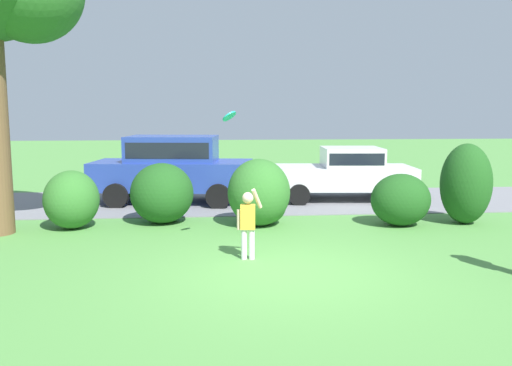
% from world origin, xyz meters
% --- Properties ---
extents(ground_plane, '(80.00, 80.00, 0.00)m').
position_xyz_m(ground_plane, '(0.00, 0.00, 0.00)').
color(ground_plane, '#518E42').
extents(driveway_strip, '(28.00, 4.40, 0.02)m').
position_xyz_m(driveway_strip, '(0.00, 6.94, 0.01)').
color(driveway_strip, slate).
rests_on(driveway_strip, ground).
extents(shrub_near_tree, '(1.21, 1.31, 1.31)m').
position_xyz_m(shrub_near_tree, '(-4.39, 3.72, 0.66)').
color(shrub_near_tree, '#33702B').
rests_on(shrub_near_tree, ground).
extents(shrub_centre_left, '(1.47, 1.46, 1.42)m').
position_xyz_m(shrub_centre_left, '(-2.40, 4.18, 0.66)').
color(shrub_centre_left, '#1E511C').
rests_on(shrub_centre_left, ground).
extents(shrub_centre, '(1.44, 1.48, 1.55)m').
position_xyz_m(shrub_centre, '(-0.14, 3.73, 0.70)').
color(shrub_centre, '#33702B').
rests_on(shrub_centre, ground).
extents(shrub_centre_right, '(1.37, 1.15, 1.20)m').
position_xyz_m(shrub_centre_right, '(3.07, 3.42, 0.60)').
color(shrub_centre_right, '#1E511C').
rests_on(shrub_centre_right, ground).
extents(shrub_far_end, '(1.16, 1.21, 1.88)m').
position_xyz_m(shrub_far_end, '(4.66, 3.53, 0.94)').
color(shrub_far_end, '#1E511C').
rests_on(shrub_far_end, ground).
extents(parked_sedan, '(4.52, 2.33, 1.56)m').
position_xyz_m(parked_sedan, '(2.63, 7.03, 0.85)').
color(parked_sedan, white).
rests_on(parked_sedan, ground).
extents(parked_suv, '(4.87, 2.48, 1.92)m').
position_xyz_m(parked_suv, '(-2.37, 6.96, 1.08)').
color(parked_suv, '#28429E').
rests_on(parked_suv, ground).
extents(child_thrower, '(0.46, 0.25, 1.29)m').
position_xyz_m(child_thrower, '(-0.61, 0.89, 0.72)').
color(child_thrower, white).
rests_on(child_thrower, ground).
extents(frisbee, '(0.30, 0.27, 0.25)m').
position_xyz_m(frisbee, '(-0.91, 1.46, 2.53)').
color(frisbee, '#1EB7B2').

